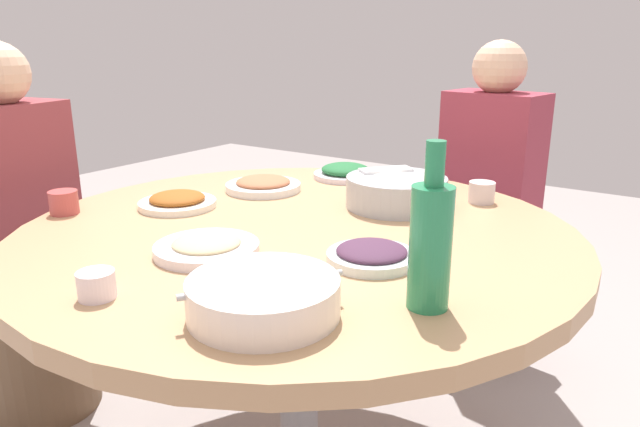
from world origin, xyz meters
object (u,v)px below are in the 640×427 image
(tea_cup_side, at_px, (482,192))
(stool_for_diner_right, at_px, (480,299))
(dish_eggplant, at_px, (372,254))
(dish_greens, at_px, (345,172))
(tea_cup_near, at_px, (96,285))
(round_dining_table, at_px, (297,252))
(rice_bowl, at_px, (396,191))
(dish_tofu_braise, at_px, (263,185))
(dish_noodles, at_px, (207,247))
(soup_bowl, at_px, (263,298))
(tea_cup_far, at_px, (64,202))
(diner_left, at_px, (14,189))
(green_bottle, at_px, (430,243))
(dish_stirfry, at_px, (177,201))
(diner_right, at_px, (491,164))
(stool_for_diner_left, at_px, (39,346))

(tea_cup_side, relative_size, stool_for_diner_right, 0.16)
(dish_eggplant, xyz_separation_m, stool_for_diner_right, (0.12, -1.10, -0.56))
(dish_greens, bearing_deg, tea_cup_near, 97.34)
(dish_greens, height_order, tea_cup_side, tea_cup_side)
(round_dining_table, xyz_separation_m, rice_bowl, (-0.12, -0.30, 0.11))
(dish_greens, height_order, tea_cup_near, tea_cup_near)
(dish_tofu_braise, xyz_separation_m, tea_cup_side, (-0.60, -0.25, 0.01))
(round_dining_table, relative_size, dish_noodles, 6.05)
(tea_cup_side, bearing_deg, soup_bowl, 86.47)
(soup_bowl, relative_size, tea_cup_far, 3.47)
(dish_tofu_braise, bearing_deg, tea_cup_far, 60.61)
(round_dining_table, xyz_separation_m, diner_left, (0.93, 0.21, 0.07))
(rice_bowl, bearing_deg, stool_for_diner_right, -92.91)
(green_bottle, bearing_deg, dish_stirfry, -12.46)
(tea_cup_far, bearing_deg, diner_left, -8.46)
(soup_bowl, height_order, dish_tofu_braise, soup_bowl)
(green_bottle, relative_size, tea_cup_side, 3.99)
(diner_right, bearing_deg, tea_cup_near, 82.51)
(tea_cup_side, distance_m, stool_for_diner_right, 0.78)
(dish_greens, distance_m, stool_for_diner_left, 1.18)
(dish_tofu_braise, relative_size, green_bottle, 0.79)
(diner_left, height_order, stool_for_diner_right, diner_left)
(dish_eggplant, bearing_deg, soup_bowl, 84.70)
(stool_for_diner_right, bearing_deg, dish_greens, 54.70)
(soup_bowl, xyz_separation_m, dish_eggplant, (-0.03, -0.32, -0.01))
(rice_bowl, distance_m, soup_bowl, 0.73)
(dish_stirfry, distance_m, stool_for_diner_right, 1.30)
(green_bottle, relative_size, stool_for_diner_right, 0.65)
(dish_tofu_braise, distance_m, stool_for_diner_left, 0.95)
(rice_bowl, relative_size, stool_for_diner_left, 0.62)
(diner_left, bearing_deg, dish_stirfry, -163.51)
(tea_cup_near, relative_size, stool_for_diner_right, 0.15)
(tea_cup_side, relative_size, diner_right, 0.10)
(diner_right, bearing_deg, round_dining_table, 81.27)
(rice_bowl, bearing_deg, round_dining_table, 68.88)
(rice_bowl, height_order, tea_cup_side, rice_bowl)
(dish_eggplant, distance_m, stool_for_diner_left, 1.33)
(tea_cup_far, xyz_separation_m, diner_left, (0.35, -0.05, -0.03))
(dish_stirfry, distance_m, dish_eggplant, 0.66)
(dish_greens, height_order, diner_right, diner_right)
(round_dining_table, distance_m, dish_greens, 0.56)
(tea_cup_side, bearing_deg, stool_for_diner_right, -74.09)
(dish_tofu_braise, bearing_deg, tea_cup_near, 108.29)
(round_dining_table, bearing_deg, green_bottle, 153.26)
(dish_stirfry, xyz_separation_m, tea_cup_near, (-0.33, 0.49, 0.01))
(tea_cup_side, bearing_deg, dish_eggplant, 87.44)
(rice_bowl, bearing_deg, diner_right, -92.91)
(tea_cup_near, bearing_deg, dish_stirfry, -56.01)
(green_bottle, bearing_deg, dish_tofu_braise, -31.33)
(round_dining_table, xyz_separation_m, tea_cup_far, (0.58, 0.26, 0.10))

